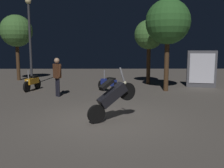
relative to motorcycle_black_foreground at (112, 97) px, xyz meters
name	(u,v)px	position (x,y,z in m)	size (l,w,h in m)	color
ground_plane	(105,120)	(-0.22, 0.08, -0.74)	(40.00, 40.00, 0.00)	#605951
motorcycle_black_foreground	(112,97)	(0.00, 0.00, 0.00)	(1.48, 0.92, 1.63)	black
motorcycle_blue_parked_left	(109,84)	(-0.13, 5.09, -0.31)	(1.14, 1.34, 1.11)	black
motorcycle_orange_parked_right	(32,82)	(-4.19, 5.66, -0.31)	(0.50, 1.64, 1.11)	black
person_rider_beside	(57,73)	(-2.49, 3.94, 0.33)	(0.50, 0.57, 1.79)	black
streetlamp_near	(30,31)	(-4.89, 7.81, 2.53)	(0.36, 0.36, 5.18)	#38383D
tree_left_bg	(16,31)	(-6.51, 10.07, 2.65)	(2.18, 2.18, 4.52)	#4C331E
tree_center_bg	(149,35)	(2.34, 8.04, 2.28)	(1.80, 1.80, 3.96)	#4C331E
tree_right_bg	(168,22)	(2.88, 5.45, 2.78)	(2.28, 2.28, 4.70)	#4C331E
kiosk_billboard	(201,69)	(5.21, 6.81, 0.31)	(1.67, 0.88, 2.10)	#595960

